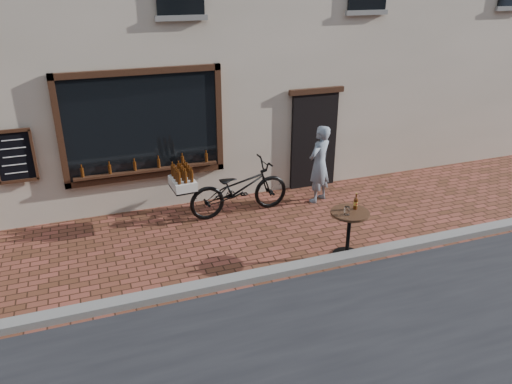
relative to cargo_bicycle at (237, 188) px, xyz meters
name	(u,v)px	position (x,y,z in m)	size (l,w,h in m)	color
ground	(299,277)	(0.21, -2.64, -0.57)	(90.00, 90.00, 0.00)	#502B1A
kerb	(294,268)	(0.21, -2.44, -0.51)	(90.00, 0.25, 0.12)	slate
cargo_bicycle	(237,188)	(0.00, 0.00, 0.00)	(2.50, 0.88, 1.20)	black
bistro_table	(349,224)	(1.31, -2.29, 0.05)	(0.68, 0.68, 1.16)	black
pedestrian	(319,164)	(1.87, 0.01, 0.28)	(0.62, 0.41, 1.71)	slate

